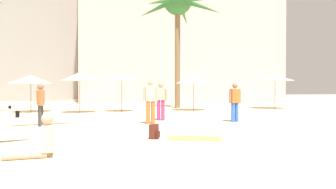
# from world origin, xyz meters

# --- Properties ---
(ground) EXTENTS (120.00, 120.00, 0.00)m
(ground) POSITION_xyz_m (0.00, 0.00, 0.00)
(ground) COLOR beige
(hotel_pink) EXTENTS (21.95, 10.36, 18.81)m
(hotel_pink) POSITION_xyz_m (6.04, 28.79, 9.41)
(hotel_pink) COLOR beige
(hotel_pink) RESTS_ON ground
(hotel_tower_gray) EXTENTS (15.77, 8.59, 25.47)m
(hotel_tower_gray) POSITION_xyz_m (-13.51, 35.38, 12.73)
(hotel_tower_gray) COLOR gray
(hotel_tower_gray) RESTS_ON ground
(palm_tree_left) EXTENTS (6.20, 6.35, 9.07)m
(palm_tree_left) POSITION_xyz_m (2.89, 15.76, 7.53)
(palm_tree_left) COLOR brown
(palm_tree_left) RESTS_ON ground
(cafe_umbrella_0) EXTENTS (2.45, 2.45, 2.28)m
(cafe_umbrella_0) POSITION_xyz_m (-6.89, 13.62, 2.02)
(cafe_umbrella_0) COLOR gray
(cafe_umbrella_0) RESTS_ON ground
(cafe_umbrella_1) EXTENTS (2.01, 2.01, 2.41)m
(cafe_umbrella_1) POSITION_xyz_m (-1.42, 12.97, 2.18)
(cafe_umbrella_1) COLOR gray
(cafe_umbrella_1) RESTS_ON ground
(cafe_umbrella_2) EXTENTS (2.37, 2.37, 2.35)m
(cafe_umbrella_2) POSITION_xyz_m (3.31, 13.07, 2.08)
(cafe_umbrella_2) COLOR gray
(cafe_umbrella_2) RESTS_ON ground
(cafe_umbrella_3) EXTENTS (2.66, 2.66, 2.42)m
(cafe_umbrella_3) POSITION_xyz_m (9.63, 13.65, 2.22)
(cafe_umbrella_3) COLOR gray
(cafe_umbrella_3) RESTS_ON ground
(cafe_umbrella_4) EXTENTS (2.21, 2.21, 2.42)m
(cafe_umbrella_4) POSITION_xyz_m (-3.93, 12.64, 2.17)
(cafe_umbrella_4) COLOR gray
(cafe_umbrella_4) RESTS_ON ground
(beach_towel) EXTENTS (1.70, 1.28, 0.01)m
(beach_towel) POSITION_xyz_m (0.05, 2.18, 0.01)
(beach_towel) COLOR #F4CC4C
(beach_towel) RESTS_ON ground
(backpack) EXTENTS (0.34, 0.35, 0.42)m
(backpack) POSITION_xyz_m (-1.07, 2.43, 0.20)
(backpack) COLOR #50221B
(backpack) RESTS_ON ground
(person_mid_left) EXTENTS (1.00, 0.49, 0.93)m
(person_mid_left) POSITION_xyz_m (-3.83, 0.61, 0.32)
(person_mid_left) COLOR #D1A889
(person_mid_left) RESTS_ON ground
(person_far_left) EXTENTS (2.83, 1.12, 1.64)m
(person_far_left) POSITION_xyz_m (-4.86, 6.23, 0.90)
(person_far_left) COLOR #3D3D42
(person_far_left) RESTS_ON ground
(person_far_right) EXTENTS (0.60, 0.35, 1.73)m
(person_far_right) POSITION_xyz_m (0.03, 7.37, 0.95)
(person_far_right) COLOR #B7337F
(person_far_right) RESTS_ON ground
(person_mid_center) EXTENTS (0.61, 0.29, 1.70)m
(person_mid_center) POSITION_xyz_m (3.09, 6.11, 0.93)
(person_mid_center) COLOR blue
(person_mid_center) RESTS_ON ground
(person_near_left) EXTENTS (0.61, 0.27, 1.81)m
(person_near_left) POSITION_xyz_m (-0.63, 6.07, 1.00)
(person_near_left) COLOR orange
(person_near_left) RESTS_ON ground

